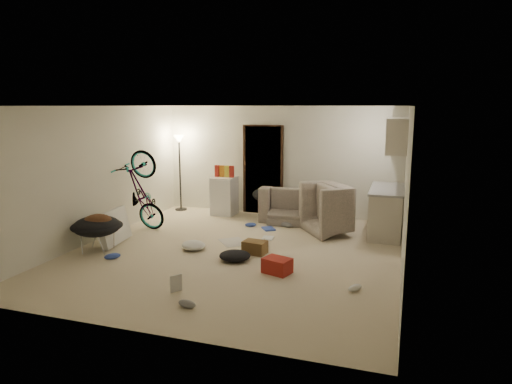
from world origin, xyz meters
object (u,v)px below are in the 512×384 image
(saucer_chair, at_px, (97,231))
(kitchen_counter, at_px, (386,212))
(drink_case_a, at_px, (255,247))
(drink_case_b, at_px, (277,266))
(mini_fridge, at_px, (224,196))
(armchair, at_px, (342,214))
(bicycle, at_px, (142,209))
(juicer, at_px, (265,246))
(tv_box, at_px, (114,227))
(sofa, at_px, (306,209))
(floor_lamp, at_px, (179,156))

(saucer_chair, bearing_deg, kitchen_counter, 29.58)
(drink_case_a, height_order, drink_case_b, drink_case_b)
(kitchen_counter, distance_m, mini_fridge, 3.69)
(armchair, distance_m, bicycle, 4.05)
(kitchen_counter, bearing_deg, bicycle, -165.38)
(kitchen_counter, relative_size, drink_case_b, 3.74)
(drink_case_a, height_order, juicer, juicer)
(saucer_chair, relative_size, tv_box, 0.93)
(armchair, distance_m, saucer_chair, 4.68)
(mini_fridge, height_order, saucer_chair, mini_fridge)
(kitchen_counter, height_order, sofa, kitchen_counter)
(bicycle, bearing_deg, drink_case_a, -102.43)
(floor_lamp, bearing_deg, mini_fridge, -4.85)
(mini_fridge, bearing_deg, armchair, -11.15)
(floor_lamp, relative_size, drink_case_a, 4.68)
(tv_box, bearing_deg, kitchen_counter, 17.61)
(floor_lamp, xyz_separation_m, mini_fridge, (1.18, -0.10, -0.87))
(saucer_chair, xyz_separation_m, juicer, (2.77, 0.89, -0.27))
(saucer_chair, xyz_separation_m, tv_box, (0.00, 0.49, -0.06))
(bicycle, xyz_separation_m, juicer, (2.77, -0.56, -0.34))
(sofa, relative_size, juicer, 8.02)
(armchair, xyz_separation_m, juicer, (-1.11, -1.71, -0.26))
(sofa, bearing_deg, juicer, 80.60)
(kitchen_counter, relative_size, drink_case_a, 3.88)
(floor_lamp, xyz_separation_m, juicer, (2.87, -2.44, -1.21))
(kitchen_counter, height_order, armchair, kitchen_counter)
(armchair, relative_size, saucer_chair, 1.27)
(drink_case_a, distance_m, juicer, 0.21)
(sofa, xyz_separation_m, armchair, (0.86, -0.53, 0.08))
(mini_fridge, distance_m, juicer, 2.91)
(kitchen_counter, xyz_separation_m, drink_case_b, (-1.47, -2.74, -0.32))
(drink_case_a, distance_m, drink_case_b, 0.99)
(floor_lamp, xyz_separation_m, sofa, (3.13, -0.20, -1.02))
(floor_lamp, relative_size, kitchen_counter, 1.21)
(bicycle, xyz_separation_m, drink_case_a, (2.65, -0.73, -0.33))
(armchair, bearing_deg, sofa, 22.72)
(armchair, distance_m, mini_fridge, 2.88)
(floor_lamp, distance_m, armchair, 4.16)
(saucer_chair, bearing_deg, mini_fridge, 71.54)
(mini_fridge, bearing_deg, bicycle, -119.64)
(bicycle, relative_size, saucer_chair, 1.92)
(bicycle, xyz_separation_m, saucer_chair, (0.00, -1.45, -0.07))
(tv_box, bearing_deg, drink_case_b, -16.84)
(tv_box, bearing_deg, floor_lamp, 84.70)
(armchair, distance_m, juicer, 2.06)
(armchair, xyz_separation_m, saucer_chair, (-3.89, -2.60, 0.01))
(juicer, bearing_deg, saucer_chair, -162.20)
(armchair, bearing_deg, tv_box, 83.19)
(tv_box, height_order, juicer, tv_box)
(sofa, height_order, tv_box, tv_box)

